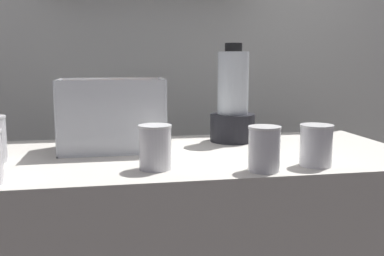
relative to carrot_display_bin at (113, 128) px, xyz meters
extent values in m
cube|color=silver|center=(0.25, 0.67, 0.28)|extent=(2.60, 0.04, 2.50)
cube|color=white|center=(0.00, 0.00, -0.07)|extent=(0.34, 0.21, 0.01)
cube|color=white|center=(0.00, -0.10, 0.05)|extent=(0.34, 0.01, 0.23)
cube|color=white|center=(0.00, 0.10, 0.05)|extent=(0.34, 0.01, 0.23)
cube|color=white|center=(-0.17, 0.00, 0.05)|extent=(0.01, 0.21, 0.23)
cube|color=white|center=(0.16, 0.00, 0.05)|extent=(0.01, 0.21, 0.23)
cone|color=orange|center=(-0.01, 0.00, -0.04)|extent=(0.17, 0.09, 0.03)
cone|color=orange|center=(-0.02, 0.00, -0.05)|extent=(0.07, 0.18, 0.03)
cone|color=orange|center=(-0.02, 0.00, -0.05)|extent=(0.13, 0.12, 0.03)
cone|color=orange|center=(0.02, 0.00, -0.04)|extent=(0.08, 0.18, 0.03)
cone|color=orange|center=(-0.01, 0.00, -0.01)|extent=(0.06, 0.18, 0.03)
cone|color=orange|center=(-0.01, 0.00, -0.02)|extent=(0.13, 0.16, 0.03)
cone|color=orange|center=(0.03, 0.00, -0.02)|extent=(0.17, 0.07, 0.03)
cone|color=orange|center=(-0.01, 0.00, -0.03)|extent=(0.04, 0.17, 0.03)
cone|color=orange|center=(0.04, 0.00, 0.02)|extent=(0.14, 0.08, 0.03)
cylinder|color=black|center=(0.43, 0.08, -0.02)|extent=(0.16, 0.16, 0.10)
cylinder|color=silver|center=(0.43, 0.08, 0.14)|extent=(0.11, 0.11, 0.22)
cylinder|color=maroon|center=(0.43, 0.08, 0.05)|extent=(0.10, 0.10, 0.04)
cylinder|color=black|center=(0.43, 0.08, 0.27)|extent=(0.06, 0.06, 0.03)
cylinder|color=white|center=(0.11, -0.28, -0.01)|extent=(0.09, 0.09, 0.11)
cylinder|color=red|center=(0.11, -0.28, -0.03)|extent=(0.08, 0.08, 0.09)
cylinder|color=white|center=(0.11, -0.28, 0.05)|extent=(0.09, 0.09, 0.01)
cylinder|color=white|center=(0.39, -0.35, -0.01)|extent=(0.08, 0.08, 0.11)
cylinder|color=orange|center=(0.39, -0.35, -0.03)|extent=(0.08, 0.08, 0.09)
cylinder|color=white|center=(0.39, -0.35, 0.05)|extent=(0.09, 0.09, 0.01)
cylinder|color=white|center=(0.55, -0.33, -0.02)|extent=(0.09, 0.09, 0.11)
cylinder|color=maroon|center=(0.55, -0.33, -0.03)|extent=(0.08, 0.08, 0.08)
cylinder|color=white|center=(0.55, -0.33, 0.04)|extent=(0.09, 0.09, 0.01)
camera|label=1|loc=(0.00, -1.41, 0.22)|focal=40.24mm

